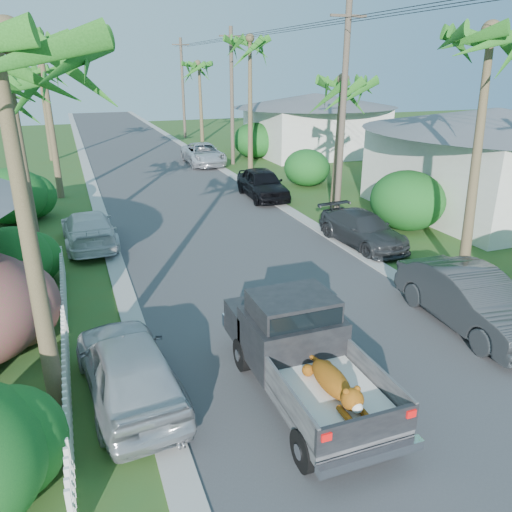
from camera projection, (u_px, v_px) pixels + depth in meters
name	position (u px, v px, depth m)	size (l,w,h in m)	color
ground	(414.00, 441.00, 9.31)	(120.00, 120.00, 0.00)	#38541F
road	(163.00, 178.00, 31.17)	(8.00, 100.00, 0.02)	#38383A
curb_left	(91.00, 183.00, 29.75)	(0.60, 100.00, 0.06)	#A5A39E
curb_right	(228.00, 173.00, 32.58)	(0.60, 100.00, 0.06)	#A5A39E
pickup_truck	(297.00, 346.00, 10.56)	(1.98, 5.12, 2.06)	black
parked_car_rn	(471.00, 300.00, 13.18)	(1.64, 4.70, 1.55)	#2C2F31
parked_car_rm	(363.00, 230.00, 19.32)	(1.76, 4.32, 1.26)	#2C2E31
parked_car_rf	(262.00, 184.00, 26.17)	(1.83, 4.54, 1.55)	black
parked_car_rd	(204.00, 154.00, 35.20)	(2.42, 5.24, 1.46)	silver
parked_car_ln	(128.00, 368.00, 10.27)	(1.74, 4.33, 1.48)	#B3B5BB
parked_car_lf	(89.00, 229.00, 19.22)	(1.88, 4.63, 1.34)	silver
palm_l_b	(9.00, 80.00, 15.38)	(4.40, 4.40, 7.40)	brown
palm_l_c	(38.00, 36.00, 23.76)	(4.40, 4.40, 9.20)	brown
palm_l_d	(39.00, 68.00, 34.61)	(4.40, 4.40, 7.70)	brown
palm_r_a	(496.00, 33.00, 13.98)	(4.40, 4.40, 8.70)	brown
palm_r_b	(342.00, 80.00, 22.48)	(4.40, 4.40, 7.20)	brown
palm_r_c	(250.00, 40.00, 31.19)	(4.40, 4.40, 9.40)	brown
palm_r_d	(199.00, 64.00, 44.03)	(4.40, 4.40, 8.00)	brown
shrub_l_c	(12.00, 260.00, 15.27)	(2.40, 2.64, 2.00)	#14471C
shrub_l_d	(10.00, 196.00, 21.99)	(3.20, 3.52, 2.40)	#14471C
shrub_r_b	(407.00, 200.00, 21.05)	(3.00, 3.30, 2.50)	#14471C
shrub_r_c	(307.00, 168.00, 28.89)	(2.60, 2.86, 2.10)	#14471C
shrub_r_d	(255.00, 140.00, 37.71)	(3.20, 3.52, 2.60)	#14471C
picket_fence	(65.00, 336.00, 11.97)	(0.10, 11.00, 1.00)	white
house_right_near	(489.00, 165.00, 23.28)	(8.00, 9.00, 4.80)	silver
house_right_far	(314.00, 127.00, 39.06)	(9.00, 8.00, 4.60)	silver
utility_pole_b	(343.00, 116.00, 20.88)	(1.60, 0.26, 9.00)	brown
utility_pole_c	(232.00, 97.00, 34.00)	(1.60, 0.26, 9.00)	brown
utility_pole_d	(183.00, 88.00, 47.12)	(1.60, 0.26, 9.00)	brown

